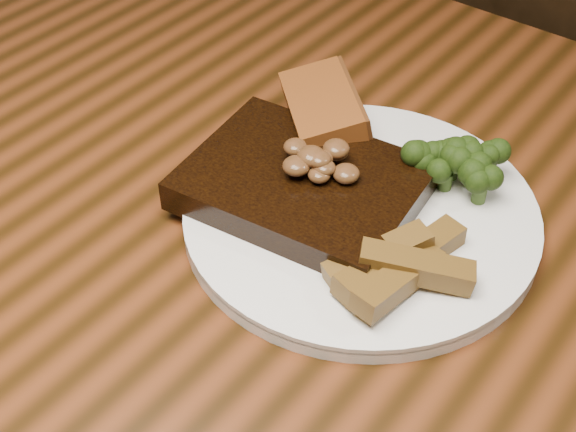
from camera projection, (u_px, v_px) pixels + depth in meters
name	position (u px, v px, depth m)	size (l,w,h in m)	color
dining_table	(292.00, 328.00, 0.70)	(1.60, 0.90, 0.75)	#552711
chair_far	(508.00, 104.00, 1.21)	(0.52, 0.52, 0.92)	black
plate	(360.00, 216.00, 0.66)	(0.29, 0.29, 0.01)	white
steak	(303.00, 185.00, 0.66)	(0.19, 0.14, 0.03)	black
steak_bone	(254.00, 233.00, 0.63)	(0.14, 0.01, 0.02)	#C1B696
mushroom_pile	(315.00, 160.00, 0.64)	(0.07, 0.07, 0.03)	brown
garlic_bread	(321.00, 124.00, 0.73)	(0.10, 0.06, 0.02)	brown
potato_wedges	(408.00, 238.00, 0.62)	(0.11, 0.11, 0.02)	brown
broccoli_cluster	(455.00, 167.00, 0.67)	(0.07, 0.07, 0.04)	#21340B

